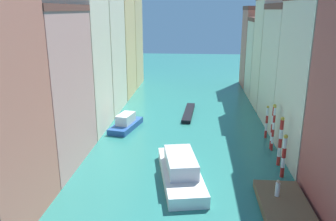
{
  "coord_description": "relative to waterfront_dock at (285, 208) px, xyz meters",
  "views": [
    {
      "loc": [
        1.04,
        -18.01,
        14.85
      ],
      "look_at": [
        -2.65,
        26.81,
        1.5
      ],
      "focal_mm": 36.53,
      "sensor_mm": 36.0,
      "label": 1
    }
  ],
  "objects": [
    {
      "name": "building_right_5",
      "position": [
        5.71,
        45.4,
        7.43
      ],
      "size": [
        7.31,
        7.47,
        15.47
      ],
      "color": "#C6705B",
      "rests_on": "ground"
    },
    {
      "name": "building_right_2",
      "position": [
        5.71,
        21.1,
        7.47
      ],
      "size": [
        7.31,
        10.39,
        15.56
      ],
      "color": "beige",
      "rests_on": "ground"
    },
    {
      "name": "building_right_3",
      "position": [
        5.71,
        30.18,
        8.15
      ],
      "size": [
        7.31,
        7.48,
        16.91
      ],
      "color": "beige",
      "rests_on": "ground"
    },
    {
      "name": "vaporetto_white",
      "position": [
        -8.2,
        4.54,
        0.6
      ],
      "size": [
        5.04,
        10.5,
        2.38
      ],
      "color": "white",
      "rests_on": "ground"
    },
    {
      "name": "building_right_4",
      "position": [
        5.71,
        37.7,
        6.48
      ],
      "size": [
        7.31,
        7.26,
        13.58
      ],
      "color": "beige",
      "rests_on": "ground"
    },
    {
      "name": "building_left_2",
      "position": [
        -21.87,
        17.13,
        8.7
      ],
      "size": [
        7.31,
        8.2,
        18.01
      ],
      "color": "beige",
      "rests_on": "ground"
    },
    {
      "name": "building_left_3",
      "position": [
        -21.87,
        26.17,
        10.68
      ],
      "size": [
        7.31,
        9.28,
        21.98
      ],
      "color": "beige",
      "rests_on": "ground"
    },
    {
      "name": "building_left_5",
      "position": [
        -21.87,
        44.52,
        10.61
      ],
      "size": [
        7.31,
        8.56,
        21.85
      ],
      "color": "#DBB77A",
      "rests_on": "ground"
    },
    {
      "name": "mooring_pole_2",
      "position": [
        1.43,
        12.05,
        2.27
      ],
      "size": [
        0.28,
        0.28,
        5.09
      ],
      "color": "red",
      "rests_on": "ground"
    },
    {
      "name": "gondola_black",
      "position": [
        -7.96,
        24.67,
        -0.07
      ],
      "size": [
        1.78,
        9.05,
        0.51
      ],
      "color": "black",
      "rests_on": "ground"
    },
    {
      "name": "waterfront_dock",
      "position": [
        0.0,
        0.0,
        0.0
      ],
      "size": [
        3.66,
        7.64,
        0.64
      ],
      "color": "brown",
      "rests_on": "ground"
    },
    {
      "name": "mooring_pole_0",
      "position": [
        1.1,
        5.82,
        1.82
      ],
      "size": [
        0.39,
        0.39,
        4.16
      ],
      "color": "red",
      "rests_on": "ground"
    },
    {
      "name": "mooring_pole_1",
      "position": [
        1.32,
        8.34,
        2.25
      ],
      "size": [
        0.39,
        0.39,
        5.03
      ],
      "color": "red",
      "rests_on": "ground"
    },
    {
      "name": "mooring_pole_4",
      "position": [
        1.49,
        15.86,
        1.73
      ],
      "size": [
        0.3,
        0.3,
        4.02
      ],
      "color": "red",
      "rests_on": "ground"
    },
    {
      "name": "building_right_1",
      "position": [
        5.71,
        10.41,
        7.89
      ],
      "size": [
        7.31,
        11.1,
        16.4
      ],
      "color": "beige",
      "rests_on": "ground"
    },
    {
      "name": "mooring_pole_3",
      "position": [
        1.46,
        12.5,
        2.31
      ],
      "size": [
        0.38,
        0.38,
        5.15
      ],
      "color": "red",
      "rests_on": "ground"
    },
    {
      "name": "building_left_1",
      "position": [
        -21.87,
        7.32,
        7.34
      ],
      "size": [
        7.31,
        11.19,
        15.29
      ],
      "color": "tan",
      "rests_on": "ground"
    },
    {
      "name": "building_left_4",
      "position": [
        -21.87,
        35.6,
        10.3
      ],
      "size": [
        7.31,
        8.79,
        21.23
      ],
      "color": "#DBB77A",
      "rests_on": "ground"
    },
    {
      "name": "ground_plane",
      "position": [
        -8.08,
        19.06,
        -0.32
      ],
      "size": [
        154.0,
        154.0,
        0.0
      ],
      "primitive_type": "plane",
      "color": "#28756B"
    },
    {
      "name": "person_on_dock",
      "position": [
        -0.39,
        1.23,
        0.97
      ],
      "size": [
        0.36,
        0.36,
        1.4
      ],
      "color": "white",
      "rests_on": "waterfront_dock"
    },
    {
      "name": "motorboat_0",
      "position": [
        -15.92,
        17.85,
        0.38
      ],
      "size": [
        3.63,
        6.61,
        1.95
      ],
      "color": "#234C93",
      "rests_on": "ground"
    }
  ]
}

